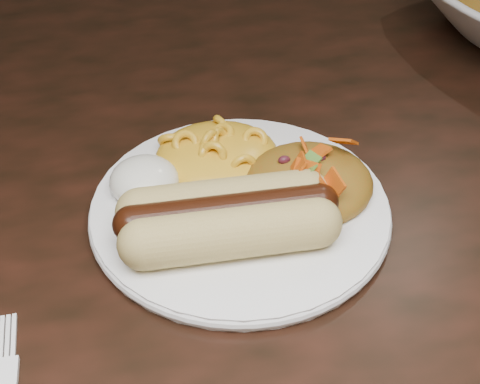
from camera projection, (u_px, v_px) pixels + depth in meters
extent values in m
cube|color=black|center=(152.00, 212.00, 0.51)|extent=(1.60, 0.90, 0.04)
cylinder|color=white|center=(240.00, 208.00, 0.48)|extent=(0.22, 0.22, 0.01)
cylinder|color=tan|center=(233.00, 234.00, 0.43)|extent=(0.11, 0.04, 0.03)
cylinder|color=tan|center=(223.00, 202.00, 0.45)|extent=(0.11, 0.04, 0.03)
cylinder|color=#441A0A|center=(228.00, 213.00, 0.44)|extent=(0.13, 0.03, 0.03)
ellipsoid|color=gold|center=(217.00, 141.00, 0.50)|extent=(0.12, 0.11, 0.04)
ellipsoid|color=white|center=(143.00, 173.00, 0.48)|extent=(0.05, 0.05, 0.03)
ellipsoid|color=#AC2C08|center=(309.00, 177.00, 0.48)|extent=(0.09, 0.09, 0.04)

